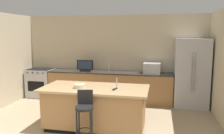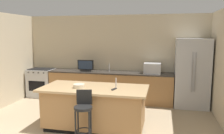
{
  "view_description": "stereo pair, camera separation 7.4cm",
  "coord_description": "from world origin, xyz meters",
  "px_view_note": "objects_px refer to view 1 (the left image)",
  "views": [
    {
      "loc": [
        1.42,
        -2.63,
        2.03
      ],
      "look_at": [
        0.24,
        2.93,
        1.2
      ],
      "focal_mm": 36.21,
      "sensor_mm": 36.0,
      "label": 1
    },
    {
      "loc": [
        1.5,
        -2.62,
        2.03
      ],
      "look_at": [
        0.24,
        2.93,
        1.2
      ],
      "focal_mm": 36.21,
      "sensor_mm": 36.0,
      "label": 2
    }
  ],
  "objects_px": {
    "refrigerator": "(191,73)",
    "cell_phone": "(79,86)",
    "microwave": "(152,68)",
    "bar_stool_center": "(85,112)",
    "tv_remote": "(115,89)",
    "tv_monitor": "(85,66)",
    "range_oven": "(41,83)",
    "kitchen_island": "(95,108)",
    "fruit_bowl": "(80,86)"
  },
  "relations": [
    {
      "from": "kitchen_island",
      "to": "fruit_bowl",
      "type": "relative_size",
      "value": 9.46
    },
    {
      "from": "microwave",
      "to": "tv_remote",
      "type": "distance_m",
      "value": 2.28
    },
    {
      "from": "fruit_bowl",
      "to": "tv_remote",
      "type": "height_order",
      "value": "fruit_bowl"
    },
    {
      "from": "refrigerator",
      "to": "range_oven",
      "type": "height_order",
      "value": "refrigerator"
    },
    {
      "from": "tv_monitor",
      "to": "kitchen_island",
      "type": "bearing_deg",
      "value": -65.89
    },
    {
      "from": "tv_monitor",
      "to": "bar_stool_center",
      "type": "relative_size",
      "value": 0.51
    },
    {
      "from": "tv_monitor",
      "to": "fruit_bowl",
      "type": "bearing_deg",
      "value": -74.17
    },
    {
      "from": "tv_remote",
      "to": "refrigerator",
      "type": "bearing_deg",
      "value": 65.48
    },
    {
      "from": "range_oven",
      "to": "cell_phone",
      "type": "xyz_separation_m",
      "value": [
        2.09,
        -2.06,
        0.46
      ]
    },
    {
      "from": "bar_stool_center",
      "to": "tv_remote",
      "type": "xyz_separation_m",
      "value": [
        0.46,
        0.56,
        0.32
      ]
    },
    {
      "from": "kitchen_island",
      "to": "tv_monitor",
      "type": "xyz_separation_m",
      "value": [
        -0.9,
        2.02,
        0.59
      ]
    },
    {
      "from": "range_oven",
      "to": "cell_phone",
      "type": "height_order",
      "value": "cell_phone"
    },
    {
      "from": "tv_monitor",
      "to": "tv_remote",
      "type": "height_order",
      "value": "tv_monitor"
    },
    {
      "from": "refrigerator",
      "to": "microwave",
      "type": "distance_m",
      "value": 1.09
    },
    {
      "from": "microwave",
      "to": "tv_monitor",
      "type": "relative_size",
      "value": 0.96
    },
    {
      "from": "microwave",
      "to": "range_oven",
      "type": "bearing_deg",
      "value": -179.98
    },
    {
      "from": "tv_monitor",
      "to": "tv_remote",
      "type": "xyz_separation_m",
      "value": [
        1.35,
        -2.13,
        -0.13
      ]
    },
    {
      "from": "refrigerator",
      "to": "tv_remote",
      "type": "relative_size",
      "value": 11.25
    },
    {
      "from": "refrigerator",
      "to": "tv_monitor",
      "type": "distance_m",
      "value": 3.1
    },
    {
      "from": "kitchen_island",
      "to": "tv_remote",
      "type": "xyz_separation_m",
      "value": [
        0.45,
        -0.11,
        0.45
      ]
    },
    {
      "from": "fruit_bowl",
      "to": "range_oven",
      "type": "bearing_deg",
      "value": 134.48
    },
    {
      "from": "refrigerator",
      "to": "tv_remote",
      "type": "xyz_separation_m",
      "value": [
        -1.74,
        -2.13,
        -0.04
      ]
    },
    {
      "from": "range_oven",
      "to": "tv_remote",
      "type": "xyz_separation_m",
      "value": [
        2.9,
        -2.18,
        0.46
      ]
    },
    {
      "from": "tv_monitor",
      "to": "range_oven",
      "type": "bearing_deg",
      "value": 178.12
    },
    {
      "from": "fruit_bowl",
      "to": "bar_stool_center",
      "type": "bearing_deg",
      "value": -62.01
    },
    {
      "from": "range_oven",
      "to": "bar_stool_center",
      "type": "xyz_separation_m",
      "value": [
        2.44,
        -2.74,
        0.14
      ]
    },
    {
      "from": "kitchen_island",
      "to": "microwave",
      "type": "xyz_separation_m",
      "value": [
        1.11,
        2.07,
        0.58
      ]
    },
    {
      "from": "kitchen_island",
      "to": "tv_remote",
      "type": "bearing_deg",
      "value": -13.55
    },
    {
      "from": "microwave",
      "to": "tv_monitor",
      "type": "height_order",
      "value": "tv_monitor"
    },
    {
      "from": "range_oven",
      "to": "tv_monitor",
      "type": "bearing_deg",
      "value": -1.88
    },
    {
      "from": "kitchen_island",
      "to": "refrigerator",
      "type": "xyz_separation_m",
      "value": [
        2.19,
        2.02,
        0.49
      ]
    },
    {
      "from": "refrigerator",
      "to": "fruit_bowl",
      "type": "xyz_separation_m",
      "value": [
        -2.49,
        -2.14,
        -0.0
      ]
    },
    {
      "from": "kitchen_island",
      "to": "bar_stool_center",
      "type": "bearing_deg",
      "value": -90.56
    },
    {
      "from": "cell_phone",
      "to": "tv_remote",
      "type": "xyz_separation_m",
      "value": [
        0.81,
        -0.11,
        0.01
      ]
    },
    {
      "from": "tv_remote",
      "to": "bar_stool_center",
      "type": "bearing_deg",
      "value": -114.52
    },
    {
      "from": "cell_phone",
      "to": "fruit_bowl",
      "type": "bearing_deg",
      "value": -93.36
    },
    {
      "from": "microwave",
      "to": "kitchen_island",
      "type": "bearing_deg",
      "value": -118.18
    },
    {
      "from": "fruit_bowl",
      "to": "tv_remote",
      "type": "bearing_deg",
      "value": 1.05
    },
    {
      "from": "bar_stool_center",
      "to": "fruit_bowl",
      "type": "bearing_deg",
      "value": 106.81
    },
    {
      "from": "refrigerator",
      "to": "cell_phone",
      "type": "xyz_separation_m",
      "value": [
        -2.55,
        -2.01,
        -0.04
      ]
    },
    {
      "from": "microwave",
      "to": "bar_stool_center",
      "type": "bearing_deg",
      "value": -112.17
    },
    {
      "from": "range_oven",
      "to": "fruit_bowl",
      "type": "height_order",
      "value": "fruit_bowl"
    },
    {
      "from": "refrigerator",
      "to": "cell_phone",
      "type": "relative_size",
      "value": 12.75
    },
    {
      "from": "fruit_bowl",
      "to": "cell_phone",
      "type": "relative_size",
      "value": 1.58
    },
    {
      "from": "kitchen_island",
      "to": "microwave",
      "type": "distance_m",
      "value": 2.42
    },
    {
      "from": "bar_stool_center",
      "to": "range_oven",
      "type": "bearing_deg",
      "value": 120.56
    },
    {
      "from": "tv_monitor",
      "to": "bar_stool_center",
      "type": "xyz_separation_m",
      "value": [
        0.9,
        -2.69,
        -0.46
      ]
    },
    {
      "from": "tv_remote",
      "to": "range_oven",
      "type": "bearing_deg",
      "value": 157.89
    },
    {
      "from": "range_oven",
      "to": "microwave",
      "type": "height_order",
      "value": "microwave"
    },
    {
      "from": "fruit_bowl",
      "to": "cell_phone",
      "type": "bearing_deg",
      "value": 116.98
    }
  ]
}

